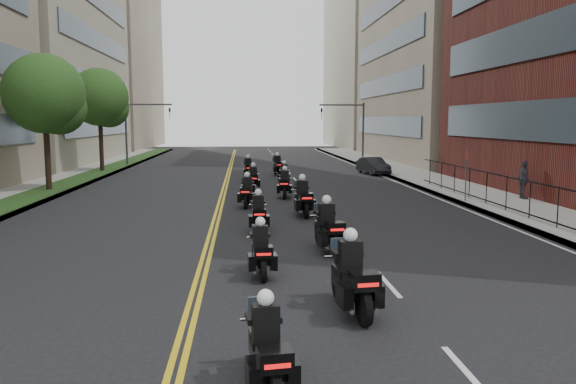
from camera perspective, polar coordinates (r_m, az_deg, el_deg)
name	(u,v)px	position (r m, az deg, el deg)	size (l,w,h in m)	color
ground	(267,383)	(9.11, -2.15, -18.80)	(160.00, 160.00, 0.00)	black
sidewalk_right	(446,185)	(35.61, 15.71, 0.66)	(4.00, 90.00, 0.15)	gray
sidewalk_left	(41,189)	(35.39, -23.80, 0.27)	(4.00, 90.00, 0.15)	gray
grass_strip	(55,187)	(35.12, -22.58, 0.44)	(2.00, 90.00, 0.04)	#1D3613
building_right_tan	(461,10)	(61.26, 17.16, 17.29)	(15.11, 28.00, 30.00)	gray
building_right_far	(385,61)	(89.35, 9.84, 12.94)	(15.00, 28.00, 26.00)	#A69E86
building_left_far	(94,59)	(89.32, -19.07, 12.66)	(16.00, 28.00, 26.00)	gray
iron_fence	(543,203)	(23.35, 24.51, -1.02)	(0.05, 28.00, 1.50)	black
street_trees	(6,96)	(28.87, -26.70, 8.74)	(4.40, 38.40, 7.98)	#322016
traffic_signal_right	(353,124)	(51.14, 6.60, 6.88)	(4.09, 0.20, 5.60)	#3F3F44
traffic_signal_left	(137,124)	(51.02, -15.08, 6.67)	(4.09, 0.20, 5.60)	#3F3F44
motorcycle_0	(267,352)	(8.63, -2.13, -15.95)	(0.61, 2.06, 1.52)	black
motorcycle_1	(352,280)	(11.88, 6.53, -8.89)	(0.71, 2.42, 1.79)	black
motorcycle_2	(261,253)	(14.64, -2.77, -6.17)	(0.51, 2.07, 1.52)	black
motorcycle_3	(328,230)	(17.25, 4.07, -3.83)	(0.72, 2.35, 1.74)	black
motorcycle_4	(259,215)	(20.33, -3.01, -2.34)	(0.48, 2.10, 1.55)	black
motorcycle_5	(303,199)	(23.69, 1.51, -0.76)	(0.62, 2.39, 1.77)	black
motorcycle_6	(247,193)	(26.21, -4.18, -0.12)	(0.61, 2.21, 1.63)	black
motorcycle_7	(285,185)	(29.28, -0.33, 0.70)	(0.63, 2.25, 1.66)	black
motorcycle_8	(253,180)	(32.06, -3.55, 1.24)	(0.51, 2.21, 1.63)	black
motorcycle_9	(284,175)	(35.08, -0.39, 1.70)	(0.56, 2.07, 1.53)	black
motorcycle_10	(248,169)	(38.73, -4.06, 2.30)	(0.63, 2.28, 1.69)	black
motorcycle_11	(278,166)	(41.17, -1.06, 2.63)	(0.69, 2.31, 1.71)	black
parked_sedan	(373,166)	(42.64, 8.64, 2.65)	(1.34, 3.85, 1.27)	black
pedestrian_c	(524,180)	(30.09, 22.82, 1.15)	(1.11, 0.46, 1.89)	#3F3F46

